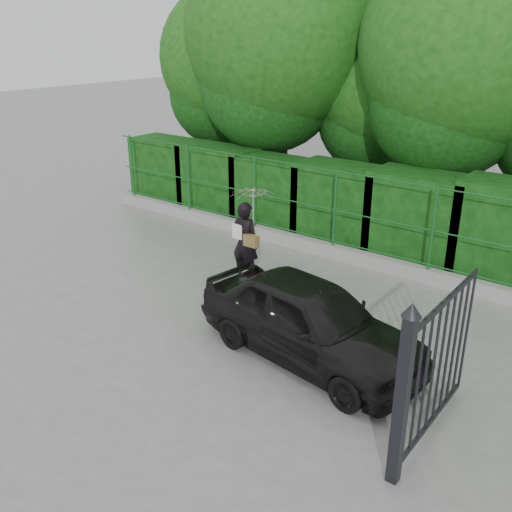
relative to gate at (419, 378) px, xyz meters
The scene contains 8 objects.
ground 4.81m from the gate, behind, with size 80.00×80.00×0.00m, color gray.
kerb 7.04m from the gate, 131.36° to the left, with size 14.00×0.25×0.30m, color #9E9E99.
fence 6.82m from the gate, 129.97° to the left, with size 14.13×0.06×1.80m.
hedge 7.66m from the gate, 125.58° to the left, with size 14.20×1.20×2.15m.
trees 9.76m from the gate, 112.24° to the left, with size 17.10×6.15×8.08m.
gate is the anchor object (origin of this frame).
woman 5.77m from the gate, 148.55° to the left, with size 0.93×0.92×2.04m.
car 2.64m from the gate, 151.90° to the left, with size 1.60×3.97×1.35m, color black.
Camera 1 is at (6.55, -6.40, 5.04)m, focal length 40.00 mm.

